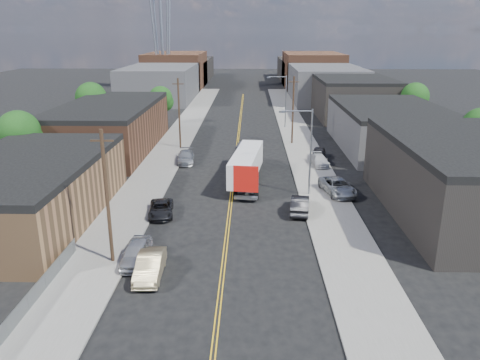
{
  "coord_description": "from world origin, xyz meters",
  "views": [
    {
      "loc": [
        1.87,
        -20.84,
        16.38
      ],
      "look_at": [
        0.94,
        22.29,
        2.5
      ],
      "focal_mm": 35.0,
      "sensor_mm": 36.0,
      "label": 1
    }
  ],
  "objects_px": {
    "car_right_lot_b": "(319,160)",
    "car_ahead_truck": "(251,147)",
    "car_right_lot_a": "(338,186)",
    "car_left_c": "(161,209)",
    "car_left_d": "(186,157)",
    "car_right_lot_c": "(319,153)",
    "semi_truck": "(246,162)",
    "car_left_b": "(150,266)",
    "car_left_a": "(137,252)",
    "car_right_oncoming": "(300,204)"
  },
  "relations": [
    {
      "from": "car_left_a",
      "to": "car_right_oncoming",
      "type": "distance_m",
      "value": 16.54
    },
    {
      "from": "car_ahead_truck",
      "to": "car_right_oncoming",
      "type": "bearing_deg",
      "value": -85.33
    },
    {
      "from": "car_left_c",
      "to": "car_right_lot_c",
      "type": "distance_m",
      "value": 26.38
    },
    {
      "from": "car_right_oncoming",
      "to": "car_left_a",
      "type": "bearing_deg",
      "value": 45.38
    },
    {
      "from": "semi_truck",
      "to": "car_right_lot_b",
      "type": "xyz_separation_m",
      "value": [
        9.11,
        6.09,
        -1.36
      ]
    },
    {
      "from": "semi_truck",
      "to": "car_left_b",
      "type": "distance_m",
      "value": 22.83
    },
    {
      "from": "car_right_lot_c",
      "to": "car_left_a",
      "type": "bearing_deg",
      "value": -110.9
    },
    {
      "from": "car_right_lot_b",
      "to": "car_ahead_truck",
      "type": "bearing_deg",
      "value": 132.81
    },
    {
      "from": "car_left_b",
      "to": "car_left_c",
      "type": "xyz_separation_m",
      "value": [
        -1.29,
        11.2,
        -0.15
      ]
    },
    {
      "from": "car_right_oncoming",
      "to": "car_ahead_truck",
      "type": "bearing_deg",
      "value": -71.64
    },
    {
      "from": "car_right_oncoming",
      "to": "car_ahead_truck",
      "type": "distance_m",
      "value": 23.64
    },
    {
      "from": "semi_truck",
      "to": "car_right_lot_b",
      "type": "bearing_deg",
      "value": 41.11
    },
    {
      "from": "car_left_d",
      "to": "semi_truck",
      "type": "bearing_deg",
      "value": -47.71
    },
    {
      "from": "car_ahead_truck",
      "to": "car_right_lot_a",
      "type": "bearing_deg",
      "value": -70.28
    },
    {
      "from": "semi_truck",
      "to": "car_left_d",
      "type": "xyz_separation_m",
      "value": [
        -7.9,
        7.41,
        -1.4
      ]
    },
    {
      "from": "car_right_lot_a",
      "to": "car_right_lot_c",
      "type": "xyz_separation_m",
      "value": [
        0.0,
        13.94,
        -0.06
      ]
    },
    {
      "from": "car_left_a",
      "to": "car_right_lot_b",
      "type": "relative_size",
      "value": 1.08
    },
    {
      "from": "semi_truck",
      "to": "car_right_oncoming",
      "type": "height_order",
      "value": "semi_truck"
    },
    {
      "from": "car_left_b",
      "to": "car_right_lot_c",
      "type": "bearing_deg",
      "value": 60.73
    },
    {
      "from": "semi_truck",
      "to": "car_left_c",
      "type": "relative_size",
      "value": 3.16
    },
    {
      "from": "car_left_d",
      "to": "car_right_lot_c",
      "type": "height_order",
      "value": "car_right_lot_c"
    },
    {
      "from": "car_left_a",
      "to": "car_right_lot_c",
      "type": "relative_size",
      "value": 1.12
    },
    {
      "from": "car_right_lot_b",
      "to": "semi_truck",
      "type": "bearing_deg",
      "value": -152.34
    },
    {
      "from": "semi_truck",
      "to": "car_left_d",
      "type": "distance_m",
      "value": 10.92
    },
    {
      "from": "car_left_c",
      "to": "car_left_d",
      "type": "height_order",
      "value": "car_left_d"
    },
    {
      "from": "car_right_lot_a",
      "to": "car_right_lot_c",
      "type": "relative_size",
      "value": 1.33
    },
    {
      "from": "car_left_a",
      "to": "car_ahead_truck",
      "type": "height_order",
      "value": "car_left_a"
    },
    {
      "from": "car_right_lot_a",
      "to": "car_right_lot_c",
      "type": "height_order",
      "value": "car_right_lot_a"
    },
    {
      "from": "semi_truck",
      "to": "car_right_oncoming",
      "type": "relative_size",
      "value": 3.06
    },
    {
      "from": "car_left_a",
      "to": "car_right_oncoming",
      "type": "relative_size",
      "value": 0.99
    },
    {
      "from": "car_right_lot_b",
      "to": "car_right_lot_c",
      "type": "height_order",
      "value": "car_right_lot_c"
    },
    {
      "from": "car_ahead_truck",
      "to": "car_left_a",
      "type": "bearing_deg",
      "value": -110.63
    },
    {
      "from": "car_right_lot_c",
      "to": "car_left_c",
      "type": "bearing_deg",
      "value": -121.0
    },
    {
      "from": "car_left_a",
      "to": "car_left_c",
      "type": "relative_size",
      "value": 1.03
    },
    {
      "from": "car_left_a",
      "to": "car_left_c",
      "type": "xyz_separation_m",
      "value": [
        0.11,
        9.2,
        -0.17
      ]
    },
    {
      "from": "car_left_b",
      "to": "car_right_lot_a",
      "type": "bearing_deg",
      "value": 44.97
    },
    {
      "from": "car_left_a",
      "to": "car_right_lot_a",
      "type": "relative_size",
      "value": 0.84
    },
    {
      "from": "car_right_oncoming",
      "to": "car_ahead_truck",
      "type": "relative_size",
      "value": 1.04
    },
    {
      "from": "car_left_b",
      "to": "car_right_lot_c",
      "type": "relative_size",
      "value": 1.14
    },
    {
      "from": "car_left_a",
      "to": "car_left_d",
      "type": "bearing_deg",
      "value": 88.04
    },
    {
      "from": "car_left_d",
      "to": "car_ahead_truck",
      "type": "relative_size",
      "value": 1.12
    },
    {
      "from": "car_left_b",
      "to": "car_right_lot_b",
      "type": "xyz_separation_m",
      "value": [
        15.61,
        27.94,
        -0.0
      ]
    },
    {
      "from": "car_right_lot_b",
      "to": "car_right_lot_a",
      "type": "bearing_deg",
      "value": -94.04
    },
    {
      "from": "semi_truck",
      "to": "car_ahead_truck",
      "type": "xyz_separation_m",
      "value": [
        0.53,
        13.57,
        -1.51
      ]
    },
    {
      "from": "semi_truck",
      "to": "car_left_d",
      "type": "height_order",
      "value": "semi_truck"
    },
    {
      "from": "car_right_lot_b",
      "to": "car_left_c",
      "type": "bearing_deg",
      "value": -141.39
    },
    {
      "from": "semi_truck",
      "to": "car_left_b",
      "type": "bearing_deg",
      "value": -99.24
    },
    {
      "from": "car_right_lot_a",
      "to": "car_ahead_truck",
      "type": "xyz_separation_m",
      "value": [
        -8.97,
        18.24,
        -0.3
      ]
    },
    {
      "from": "car_right_lot_b",
      "to": "car_left_d",
      "type": "bearing_deg",
      "value": 169.46
    },
    {
      "from": "car_right_lot_b",
      "to": "car_right_oncoming",
      "type": "bearing_deg",
      "value": -110.43
    }
  ]
}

